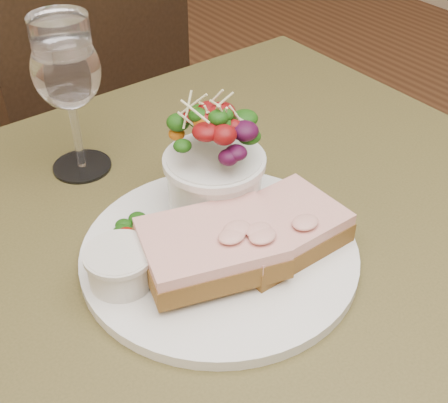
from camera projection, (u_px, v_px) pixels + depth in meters
cafe_table at (246, 328)px, 0.69m from camera, size 0.80×0.80×0.75m
chair_far at (70, 218)px, 1.40m from camera, size 0.52×0.52×0.90m
dinner_plate at (219, 253)px, 0.62m from camera, size 0.28×0.28×0.01m
sandwich_front at (280, 229)px, 0.62m from camera, size 0.12×0.09×0.03m
sandwich_back at (211, 247)px, 0.58m from camera, size 0.15×0.13×0.03m
ramekin at (120, 265)px, 0.57m from camera, size 0.06×0.06×0.04m
salad_bowl at (214, 158)px, 0.64m from camera, size 0.10×0.10×0.13m
garnish at (132, 233)px, 0.63m from camera, size 0.05×0.04×0.02m
wine_glass at (67, 74)px, 0.68m from camera, size 0.08×0.08×0.18m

